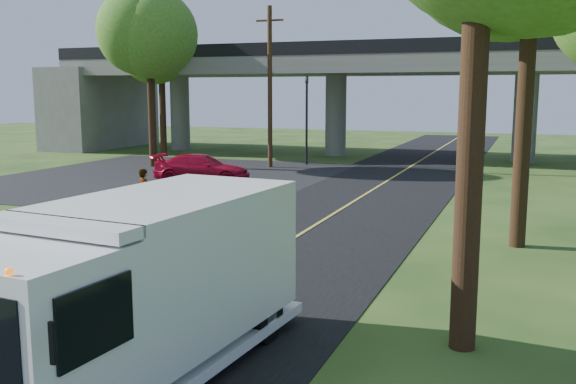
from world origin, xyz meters
The scene contains 12 objects.
ground centered at (0.00, 0.00, 0.00)m, with size 120.00×120.00×0.00m, color #234217.
road centered at (0.00, 10.00, 0.01)m, with size 7.00×90.00×0.02m, color black.
parking_lot centered at (-11.00, 18.00, 0.01)m, with size 16.00×18.00×0.01m, color black.
lane_line centered at (0.00, 10.00, 0.03)m, with size 0.12×90.00×0.01m, color gold.
overpass centered at (0.00, 32.00, 4.56)m, with size 54.00×10.00×7.30m.
traffic_signal centered at (-6.00, 26.00, 3.20)m, with size 0.18×0.22×5.20m.
utility_pole centered at (-7.50, 24.00, 4.59)m, with size 1.60×0.26×9.00m.
tree_left_lot centered at (-13.79, 21.84, 7.90)m, with size 5.60×5.50×10.50m.
tree_left_far centered at (-16.79, 27.84, 7.45)m, with size 5.26×5.16×9.89m.
step_van centered at (1.08, -1.95, 1.49)m, with size 2.96×6.71×2.74m.
red_sedan centered at (-8.27, 17.28, 0.67)m, with size 1.88×4.62×1.34m, color #B20A27.
pedestrian centered at (-6.06, 9.00, 0.84)m, with size 0.61×0.40×1.68m, color gray.
Camera 1 is at (6.41, -9.79, 4.34)m, focal length 40.00 mm.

